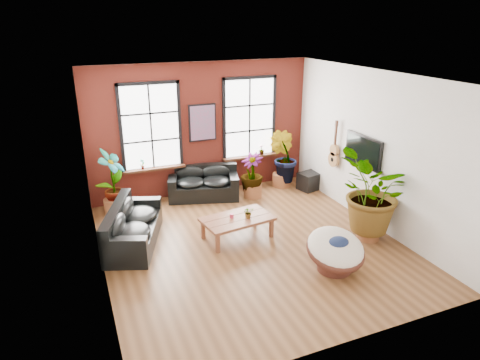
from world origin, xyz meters
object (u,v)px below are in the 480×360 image
object	(u,v)px
papasan_chair	(336,250)
sofa_left	(131,227)
sofa_back	(203,184)
coffee_table	(237,220)

from	to	relation	value
papasan_chair	sofa_left	bearing A→B (deg)	144.96
sofa_back	sofa_left	world-z (taller)	sofa_left
coffee_table	papasan_chair	bearing A→B (deg)	-64.86
coffee_table	sofa_back	bearing A→B (deg)	81.47
sofa_back	coffee_table	xyz separation A→B (m)	(-0.03, -2.48, 0.05)
sofa_left	papasan_chair	bearing A→B (deg)	-106.48
sofa_back	papasan_chair	xyz separation A→B (m)	(1.21, -4.37, 0.05)
coffee_table	sofa_left	bearing A→B (deg)	156.03
sofa_left	coffee_table	size ratio (longest dim) A/B	1.44
sofa_back	papasan_chair	size ratio (longest dim) A/B	1.73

